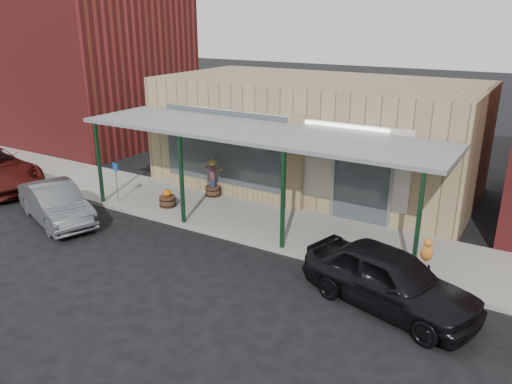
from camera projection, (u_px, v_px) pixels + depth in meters
The scene contains 10 objects.
ground at pixel (186, 267), 13.51m from camera, with size 120.00×120.00×0.00m, color black.
sidewalk at pixel (255, 221), 16.39m from camera, with size 40.00×3.20×0.15m, color gray.
storefront at pixel (316, 134), 19.40m from camera, with size 12.00×6.25×4.20m.
awning at pixel (254, 133), 15.39m from camera, with size 12.00×3.00×3.04m.
block_buildings_near at pixel (378, 91), 18.70m from camera, with size 61.00×8.00×8.00m.
barrel_scarecrow at pixel (213, 183), 18.30m from camera, with size 0.86×0.63×1.42m.
barrel_pumpkin at pixel (168, 200), 17.35m from camera, with size 0.68×0.68×0.66m.
handicap_sign at pixel (116, 177), 17.54m from camera, with size 0.29×0.10×1.44m.
parked_sedan at pixel (390, 279), 11.43m from camera, with size 4.51×2.77×1.55m.
car_grey at pixel (56, 203), 16.32m from camera, with size 1.35×3.87×1.28m, color #53565A.
Camera 1 is at (7.91, -9.33, 6.38)m, focal length 35.00 mm.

